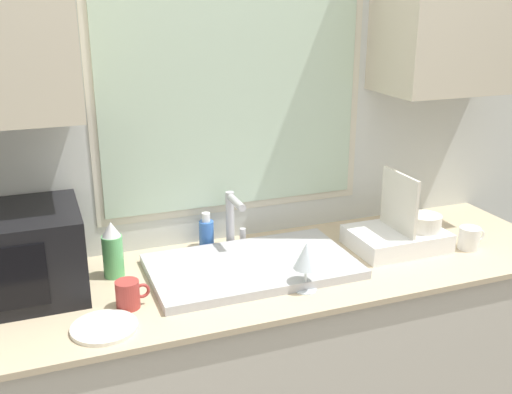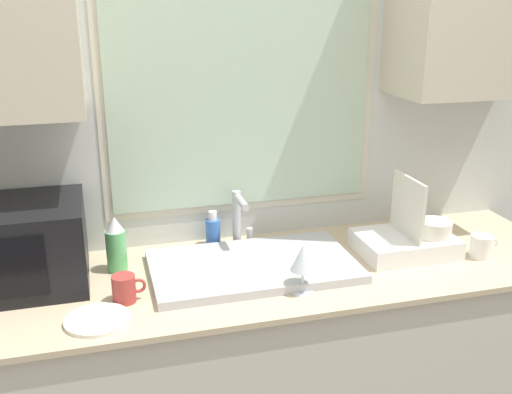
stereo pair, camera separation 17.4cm
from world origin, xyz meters
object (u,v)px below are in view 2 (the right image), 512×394
(faucet, at_px, (239,215))
(wine_glass, at_px, (303,259))
(microwave, at_px, (12,246))
(mug_near_sink, at_px, (125,289))
(spray_bottle, at_px, (116,245))
(dish_rack, at_px, (408,239))
(soap_bottle, at_px, (213,231))

(faucet, xyz_separation_m, wine_glass, (0.10, -0.41, -0.01))
(faucet, bearing_deg, microwave, -171.53)
(microwave, bearing_deg, mug_near_sink, -31.86)
(microwave, height_order, wine_glass, microwave)
(spray_bottle, bearing_deg, dish_rack, -7.42)
(faucet, distance_m, wine_glass, 0.43)
(soap_bottle, bearing_deg, microwave, -167.40)
(dish_rack, bearing_deg, microwave, 175.41)
(faucet, distance_m, mug_near_sink, 0.56)
(dish_rack, relative_size, mug_near_sink, 3.29)
(microwave, relative_size, mug_near_sink, 4.34)
(faucet, xyz_separation_m, mug_near_sink, (-0.45, -0.32, -0.08))
(soap_bottle, relative_size, mug_near_sink, 1.29)
(dish_rack, relative_size, spray_bottle, 1.76)
(microwave, relative_size, soap_bottle, 3.36)
(dish_rack, bearing_deg, mug_near_sink, -174.53)
(mug_near_sink, height_order, wine_glass, wine_glass)
(spray_bottle, bearing_deg, soap_bottle, 19.41)
(dish_rack, xyz_separation_m, spray_bottle, (-1.04, 0.14, 0.04))
(microwave, distance_m, soap_bottle, 0.71)
(spray_bottle, height_order, mug_near_sink, spray_bottle)
(faucet, height_order, mug_near_sink, faucet)
(mug_near_sink, bearing_deg, microwave, 148.14)
(faucet, distance_m, soap_bottle, 0.12)
(dish_rack, xyz_separation_m, soap_bottle, (-0.68, 0.26, 0.00))
(spray_bottle, height_order, soap_bottle, spray_bottle)
(faucet, bearing_deg, spray_bottle, -168.79)
(spray_bottle, height_order, wine_glass, spray_bottle)
(soap_bottle, height_order, mug_near_sink, soap_bottle)
(dish_rack, bearing_deg, soap_bottle, 158.75)
(spray_bottle, relative_size, wine_glass, 1.19)
(soap_bottle, xyz_separation_m, wine_glass, (0.20, -0.45, 0.06))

